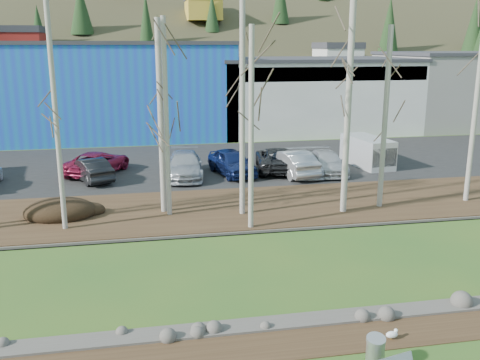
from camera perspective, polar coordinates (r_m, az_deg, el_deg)
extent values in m
cube|color=#382616|center=(15.71, 6.74, -16.63)|extent=(80.00, 1.80, 0.03)
cube|color=#382616|center=(26.78, -1.20, -3.06)|extent=(80.00, 7.00, 0.15)
cube|color=black|center=(36.83, -3.95, 1.74)|extent=(80.00, 14.00, 0.14)
cube|color=blue|center=(49.90, -12.97, 9.28)|extent=(20.00, 12.00, 8.00)
cube|color=#333338|center=(49.74, -13.25, 14.04)|extent=(20.40, 12.24, 0.30)
cube|color=beige|center=(52.51, 7.34, 8.93)|extent=(18.00, 12.00, 6.50)
cube|color=#333338|center=(52.31, 7.46, 12.64)|extent=(18.36, 12.24, 0.30)
cube|color=navy|center=(46.79, 9.70, 11.09)|extent=(17.64, 0.20, 1.20)
cube|color=gray|center=(59.42, 22.36, 8.84)|extent=(14.00, 12.00, 7.00)
cube|color=#333338|center=(59.26, 22.70, 12.35)|extent=(14.28, 12.24, 0.30)
cylinder|color=#AEB0B3|center=(14.71, 14.21, -17.55)|extent=(0.57, 0.57, 0.81)
cylinder|color=gold|center=(16.18, 15.81, -15.99)|extent=(0.01, 0.01, 0.10)
cylinder|color=gold|center=(16.22, 15.72, -15.89)|extent=(0.01, 0.01, 0.10)
ellipsoid|color=white|center=(16.16, 15.89, -15.59)|extent=(0.35, 0.20, 0.20)
cube|color=gray|center=(16.14, 15.90, -15.47)|extent=(0.24, 0.16, 0.02)
sphere|color=white|center=(16.21, 16.30, -15.16)|extent=(0.11, 0.11, 0.11)
cone|color=gold|center=(16.25, 16.48, -15.08)|extent=(0.07, 0.05, 0.03)
ellipsoid|color=black|center=(26.63, -18.68, -3.03)|extent=(3.33, 2.35, 0.65)
cylinder|color=#B3ACA1|center=(25.41, -8.45, 6.52)|extent=(0.28, 0.28, 9.08)
cylinder|color=#B3ACA1|center=(23.79, -19.22, 8.49)|extent=(0.22, 0.22, 11.65)
cylinder|color=#B3ACA1|center=(24.72, 0.25, 7.55)|extent=(0.25, 0.25, 10.02)
cylinder|color=#B3ACA1|center=(24.87, -7.86, 6.43)|extent=(0.23, 0.23, 9.13)
cylinder|color=#B3ACA1|center=(22.87, 1.20, 5.35)|extent=(0.23, 0.23, 8.71)
cylinder|color=#B3ACA1|center=(25.58, 11.46, 7.54)|extent=(0.30, 0.30, 10.05)
cylinder|color=#B3ACA1|center=(26.95, 15.21, 6.31)|extent=(0.26, 0.26, 8.80)
cylinder|color=#B3ACA1|center=(29.40, 23.93, 7.98)|extent=(0.25, 0.25, 10.59)
imported|color=black|center=(33.01, -15.66, 1.11)|extent=(3.05, 4.43, 1.38)
imported|color=maroon|center=(34.69, -14.96, 1.81)|extent=(4.44, 5.61, 1.42)
imported|color=#A8AAB0|center=(32.79, -5.92, 1.60)|extent=(2.53, 5.37, 1.51)
imported|color=navy|center=(33.26, -0.87, 1.92)|extent=(2.84, 4.94, 1.58)
imported|color=#AFAFB1|center=(33.31, 5.50, 1.87)|extent=(2.49, 5.01, 1.58)
imported|color=#242427|center=(34.46, 3.89, 2.25)|extent=(3.35, 5.73, 1.50)
imported|color=silver|center=(33.73, 6.88, 1.78)|extent=(2.19, 4.73, 1.34)
imported|color=silver|center=(34.20, 9.24, 1.87)|extent=(2.19, 4.73, 1.34)
cube|color=silver|center=(36.79, 13.41, 2.98)|extent=(2.27, 4.51, 1.90)
cube|color=black|center=(35.36, 14.81, 2.45)|extent=(1.81, 1.09, 1.18)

